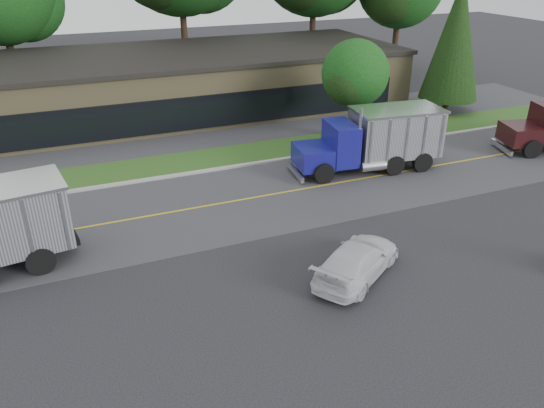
{
  "coord_description": "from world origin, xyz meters",
  "views": [
    {
      "loc": [
        -7.32,
        -13.42,
        11.35
      ],
      "look_at": [
        0.14,
        4.61,
        1.8
      ],
      "focal_mm": 35.0,
      "sensor_mm": 36.0,
      "label": 1
    }
  ],
  "objects": [
    {
      "name": "dump_truck_blue",
      "position": [
        8.63,
        10.05,
        1.81
      ],
      "size": [
        8.42,
        3.51,
        3.36
      ],
      "rotation": [
        0.0,
        0.0,
        3.03
      ],
      "color": "black",
      "rests_on": "ground"
    },
    {
      "name": "tree_verge",
      "position": [
        10.07,
        15.05,
        4.02
      ],
      "size": [
        4.43,
        4.17,
        6.32
      ],
      "color": "#382619",
      "rests_on": "ground"
    },
    {
      "name": "strip_mall",
      "position": [
        2.0,
        26.0,
        2.0
      ],
      "size": [
        32.0,
        12.0,
        4.0
      ],
      "primitive_type": "cube",
      "color": "#867752",
      "rests_on": "ground"
    },
    {
      "name": "center_line",
      "position": [
        0.0,
        9.0,
        0.0
      ],
      "size": [
        60.0,
        0.12,
        0.01
      ],
      "primitive_type": "cube",
      "color": "gold",
      "rests_on": "ground"
    },
    {
      "name": "evergreen_right",
      "position": [
        20.0,
        18.0,
        5.36
      ],
      "size": [
        4.29,
        4.29,
        9.75
      ],
      "color": "#382619",
      "rests_on": "ground"
    },
    {
      "name": "grass_verge",
      "position": [
        0.0,
        15.0,
        0.0
      ],
      "size": [
        60.0,
        3.4,
        0.03
      ],
      "primitive_type": "cube",
      "color": "#204C1A",
      "rests_on": "ground"
    },
    {
      "name": "curb",
      "position": [
        0.0,
        13.2,
        0.0
      ],
      "size": [
        60.0,
        0.3,
        0.12
      ],
      "primitive_type": "cube",
      "color": "#9E9E99",
      "rests_on": "ground"
    },
    {
      "name": "rally_car",
      "position": [
        2.14,
        1.04,
        0.68
      ],
      "size": [
        4.95,
        4.18,
        1.36
      ],
      "primitive_type": "imported",
      "rotation": [
        0.0,
        0.0,
        2.16
      ],
      "color": "silver",
      "rests_on": "ground"
    },
    {
      "name": "ground",
      "position": [
        0.0,
        0.0,
        0.0
      ],
      "size": [
        140.0,
        140.0,
        0.0
      ],
      "primitive_type": "plane",
      "color": "#343439",
      "rests_on": "ground"
    },
    {
      "name": "far_parking",
      "position": [
        0.0,
        20.0,
        0.0
      ],
      "size": [
        60.0,
        7.0,
        0.02
      ],
      "primitive_type": "cube",
      "color": "#4B4B4F",
      "rests_on": "ground"
    },
    {
      "name": "road",
      "position": [
        0.0,
        9.0,
        0.0
      ],
      "size": [
        60.0,
        8.0,
        0.02
      ],
      "primitive_type": "cube",
      "color": "#4B4B4F",
      "rests_on": "ground"
    }
  ]
}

